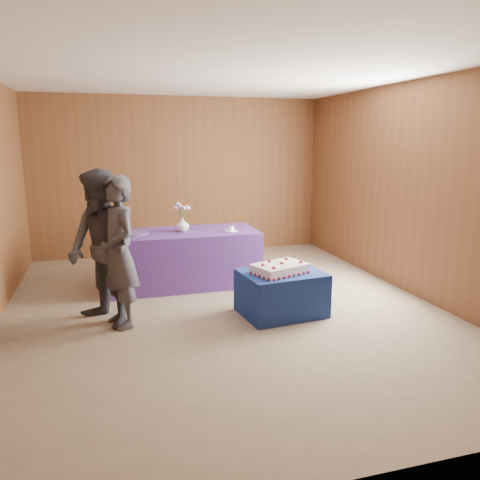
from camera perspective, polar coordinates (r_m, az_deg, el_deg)
name	(u,v)px	position (r m, az deg, el deg)	size (l,w,h in m)	color
ground	(223,309)	(5.63, -2.10, -8.36)	(6.00, 6.00, 0.00)	gray
room_shell	(222,155)	(5.28, -2.25, 10.32)	(5.04, 6.04, 2.72)	brown
cake_table	(281,293)	(5.41, 5.06, -6.45)	(0.90, 0.70, 0.50)	navy
serving_table	(184,258)	(6.48, -6.82, -2.22)	(2.00, 0.90, 0.75)	#663592
sheet_cake	(280,268)	(5.28, 4.90, -3.47)	(0.71, 0.59, 0.14)	white
vase	(182,225)	(6.39, -7.03, 1.87)	(0.18, 0.18, 0.19)	white
flower_spray	(182,207)	(6.35, -7.09, 4.03)	(0.23, 0.23, 0.18)	#29672A
platter	(133,233)	(6.36, -12.86, 0.86)	(0.40, 0.40, 0.02)	#56458B
plate	(231,231)	(6.37, -1.12, 1.13)	(0.19, 0.19, 0.01)	white
cake_slice	(231,228)	(6.36, -1.12, 1.45)	(0.09, 0.09, 0.08)	white
knife	(241,232)	(6.29, 0.08, 0.95)	(0.26, 0.02, 0.00)	#B7B7BC
guest_left	(118,253)	(5.07, -14.61, -1.49)	(0.59, 0.39, 1.62)	#3A3A44
guest_right	(102,249)	(5.14, -16.45, -1.05)	(0.82, 0.64, 1.68)	#373742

